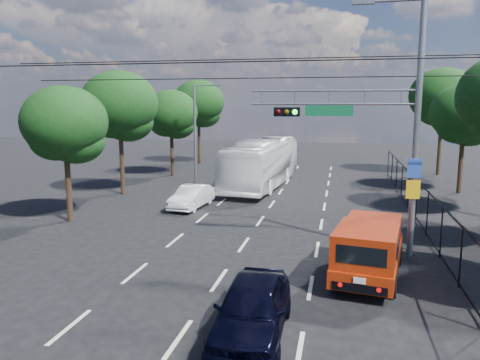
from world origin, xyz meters
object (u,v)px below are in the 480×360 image
(navy_hatchback, at_px, (252,308))
(white_van, at_px, (192,197))
(white_bus, at_px, (262,163))
(signal_mast, at_px, (383,118))
(red_pickup, at_px, (370,247))

(navy_hatchback, xyz_separation_m, white_van, (-6.01, 13.63, -0.10))
(white_bus, bearing_deg, signal_mast, -58.79)
(red_pickup, bearing_deg, signal_mast, 80.47)
(navy_hatchback, bearing_deg, signal_mast, 63.56)
(navy_hatchback, distance_m, white_bus, 21.46)
(white_bus, bearing_deg, navy_hatchback, -76.35)
(red_pickup, relative_size, white_bus, 0.46)
(red_pickup, xyz_separation_m, white_bus, (-6.37, 16.38, 0.62))
(red_pickup, distance_m, white_bus, 17.59)
(signal_mast, distance_m, navy_hatchback, 9.39)
(signal_mast, bearing_deg, red_pickup, -99.53)
(white_bus, xyz_separation_m, white_van, (-2.72, -7.56, -1.02))
(signal_mast, bearing_deg, navy_hatchback, -115.33)
(white_bus, bearing_deg, white_van, -104.98)
(signal_mast, height_order, red_pickup, signal_mast)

